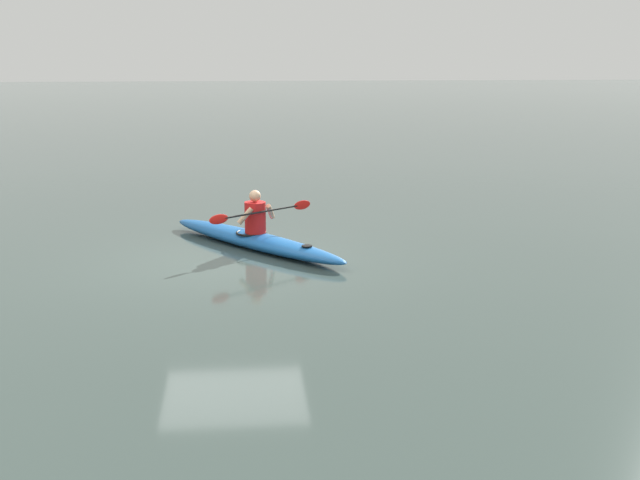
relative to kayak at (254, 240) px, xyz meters
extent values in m
plane|color=#384742|center=(0.41, 0.87, -0.14)|extent=(160.00, 160.00, 0.00)
ellipsoid|color=#1959A5|center=(0.00, 0.00, 0.00)|extent=(3.37, 4.07, 0.28)
torus|color=black|center=(0.05, -0.07, 0.12)|extent=(0.79, 0.79, 0.04)
cylinder|color=black|center=(-0.86, 1.11, 0.13)|extent=(0.18, 0.18, 0.02)
cylinder|color=red|center=(-0.02, 0.03, 0.42)|extent=(0.38, 0.38, 0.56)
sphere|color=tan|center=(-0.02, 0.03, 0.81)|extent=(0.21, 0.21, 0.21)
cylinder|color=black|center=(-0.15, 0.19, 0.55)|extent=(1.53, 1.20, 0.03)
ellipsoid|color=red|center=(-0.90, -0.40, 0.55)|extent=(0.34, 0.28, 0.17)
ellipsoid|color=red|center=(0.61, 0.78, 0.55)|extent=(0.34, 0.28, 0.17)
cylinder|color=tan|center=(-0.30, -0.08, 0.50)|extent=(0.20, 0.31, 0.34)
cylinder|color=tan|center=(0.15, 0.27, 0.50)|extent=(0.32, 0.15, 0.34)
camera|label=1|loc=(0.24, 14.64, 3.37)|focal=46.58mm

